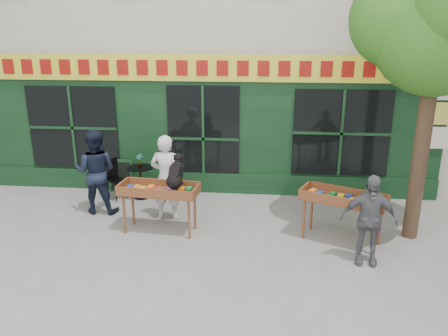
# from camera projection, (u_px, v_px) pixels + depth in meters

# --- Properties ---
(ground) EXTENTS (80.00, 80.00, 0.00)m
(ground) POSITION_uv_depth(u_px,v_px,m) (188.00, 233.00, 8.58)
(ground) COLOR slate
(ground) RESTS_ON ground
(street_tree) EXTENTS (3.05, 2.90, 5.60)m
(street_tree) POSITION_uv_depth(u_px,v_px,m) (442.00, 12.00, 7.28)
(street_tree) COLOR #382619
(street_tree) RESTS_ON ground
(book_cart_center) EXTENTS (1.55, 0.76, 0.99)m
(book_cart_center) POSITION_uv_depth(u_px,v_px,m) (159.00, 192.00, 8.42)
(book_cart_center) COLOR brown
(book_cart_center) RESTS_ON ground
(dog) EXTENTS (0.39, 0.63, 0.60)m
(dog) POSITION_uv_depth(u_px,v_px,m) (175.00, 171.00, 8.20)
(dog) COLOR black
(dog) RESTS_ON book_cart_center
(woman) EXTENTS (0.70, 0.49, 1.81)m
(woman) POSITION_uv_depth(u_px,v_px,m) (166.00, 178.00, 9.01)
(woman) COLOR silver
(woman) RESTS_ON ground
(book_cart_right) EXTENTS (1.62, 1.19, 0.99)m
(book_cart_right) POSITION_uv_depth(u_px,v_px,m) (343.00, 201.00, 8.01)
(book_cart_right) COLOR brown
(book_cart_right) RESTS_ON ground
(man_right) EXTENTS (0.95, 0.46, 1.58)m
(man_right) POSITION_uv_depth(u_px,v_px,m) (369.00, 220.00, 7.28)
(man_right) COLOR #515156
(man_right) RESTS_ON ground
(bistro_table) EXTENTS (0.60, 0.60, 0.76)m
(bistro_table) POSITION_uv_depth(u_px,v_px,m) (141.00, 176.00, 10.24)
(bistro_table) COLOR black
(bistro_table) RESTS_ON ground
(bistro_chair_left) EXTENTS (0.50, 0.50, 0.95)m
(bistro_chair_left) POSITION_uv_depth(u_px,v_px,m) (114.00, 175.00, 10.25)
(bistro_chair_left) COLOR black
(bistro_chair_left) RESTS_ON ground
(bistro_chair_right) EXTENTS (0.43, 0.42, 0.95)m
(bistro_chair_right) POSITION_uv_depth(u_px,v_px,m) (168.00, 175.00, 10.24)
(bistro_chair_right) COLOR black
(bistro_chair_right) RESTS_ON ground
(potted_plant) EXTENTS (0.19, 0.16, 0.31)m
(potted_plant) POSITION_uv_depth(u_px,v_px,m) (140.00, 161.00, 10.13)
(potted_plant) COLOR gray
(potted_plant) RESTS_ON bistro_table
(man_left) EXTENTS (0.91, 0.72, 1.84)m
(man_left) POSITION_uv_depth(u_px,v_px,m) (96.00, 172.00, 9.34)
(man_left) COLOR black
(man_left) RESTS_ON ground
(chalkboard) EXTENTS (0.56, 0.20, 0.79)m
(chalkboard) POSITION_uv_depth(u_px,v_px,m) (121.00, 176.00, 10.73)
(chalkboard) COLOR black
(chalkboard) RESTS_ON ground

